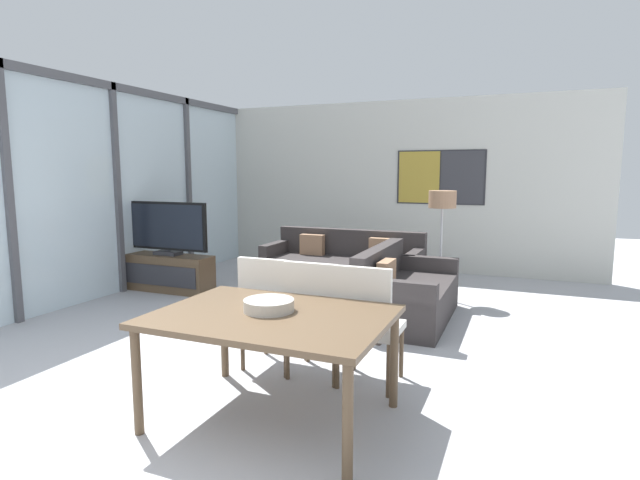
{
  "coord_description": "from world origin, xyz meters",
  "views": [
    {
      "loc": [
        2.21,
        -2.11,
        1.64
      ],
      "look_at": [
        0.28,
        2.55,
        0.95
      ],
      "focal_mm": 28.0,
      "sensor_mm": 36.0,
      "label": 1
    }
  ],
  "objects_px": {
    "tv_console": "(169,273)",
    "fruit_bowl": "(269,304)",
    "sofa_side": "(402,295)",
    "coffee_table": "(310,285)",
    "sofa_main": "(344,268)",
    "dining_chair_right": "(368,320)",
    "floor_lamp": "(442,208)",
    "dining_table": "(272,324)",
    "dining_chair_left": "(270,307)",
    "dining_chair_centre": "(316,313)",
    "television": "(167,228)"
  },
  "relations": [
    {
      "from": "sofa_main",
      "to": "coffee_table",
      "type": "distance_m",
      "value": 1.22
    },
    {
      "from": "sofa_main",
      "to": "dining_chair_left",
      "type": "xyz_separation_m",
      "value": [
        0.45,
        -3.06,
        0.26
      ]
    },
    {
      "from": "television",
      "to": "fruit_bowl",
      "type": "relative_size",
      "value": 3.82
    },
    {
      "from": "tv_console",
      "to": "television",
      "type": "xyz_separation_m",
      "value": [
        0.0,
        0.0,
        0.62
      ]
    },
    {
      "from": "fruit_bowl",
      "to": "tv_console",
      "type": "bearing_deg",
      "value": 138.73
    },
    {
      "from": "sofa_side",
      "to": "dining_chair_centre",
      "type": "relative_size",
      "value": 1.69
    },
    {
      "from": "sofa_side",
      "to": "fruit_bowl",
      "type": "xyz_separation_m",
      "value": [
        -0.31,
        -2.54,
        0.5
      ]
    },
    {
      "from": "tv_console",
      "to": "fruit_bowl",
      "type": "relative_size",
      "value": 3.83
    },
    {
      "from": "tv_console",
      "to": "dining_chair_left",
      "type": "xyz_separation_m",
      "value": [
        2.61,
        -1.91,
        0.28
      ]
    },
    {
      "from": "dining_table",
      "to": "dining_chair_right",
      "type": "bearing_deg",
      "value": 59.66
    },
    {
      "from": "tv_console",
      "to": "coffee_table",
      "type": "relative_size",
      "value": 1.53
    },
    {
      "from": "television",
      "to": "dining_table",
      "type": "relative_size",
      "value": 0.85
    },
    {
      "from": "sofa_side",
      "to": "dining_chair_left",
      "type": "distance_m",
      "value": 1.97
    },
    {
      "from": "sofa_side",
      "to": "dining_table",
      "type": "height_order",
      "value": "sofa_side"
    },
    {
      "from": "television",
      "to": "coffee_table",
      "type": "xyz_separation_m",
      "value": [
        2.16,
        -0.06,
        -0.59
      ]
    },
    {
      "from": "fruit_bowl",
      "to": "floor_lamp",
      "type": "relative_size",
      "value": 0.24
    },
    {
      "from": "television",
      "to": "dining_chair_left",
      "type": "height_order",
      "value": "television"
    },
    {
      "from": "sofa_side",
      "to": "fruit_bowl",
      "type": "bearing_deg",
      "value": 173.05
    },
    {
      "from": "television",
      "to": "dining_chair_right",
      "type": "xyz_separation_m",
      "value": [
        3.46,
        -1.94,
        -0.34
      ]
    },
    {
      "from": "television",
      "to": "dining_chair_centre",
      "type": "distance_m",
      "value": 3.61
    },
    {
      "from": "sofa_side",
      "to": "dining_chair_left",
      "type": "bearing_deg",
      "value": 159.28
    },
    {
      "from": "coffee_table",
      "to": "fruit_bowl",
      "type": "height_order",
      "value": "fruit_bowl"
    },
    {
      "from": "coffee_table",
      "to": "dining_chair_right",
      "type": "height_order",
      "value": "dining_chair_right"
    },
    {
      "from": "tv_console",
      "to": "dining_table",
      "type": "bearing_deg",
      "value": -41.33
    },
    {
      "from": "sofa_main",
      "to": "floor_lamp",
      "type": "relative_size",
      "value": 1.58
    },
    {
      "from": "floor_lamp",
      "to": "fruit_bowl",
      "type": "bearing_deg",
      "value": -98.45
    },
    {
      "from": "dining_chair_left",
      "to": "dining_chair_centre",
      "type": "height_order",
      "value": "same"
    },
    {
      "from": "sofa_side",
      "to": "tv_console",
      "type": "bearing_deg",
      "value": 88.53
    },
    {
      "from": "sofa_side",
      "to": "floor_lamp",
      "type": "xyz_separation_m",
      "value": [
        0.23,
        1.12,
        0.92
      ]
    },
    {
      "from": "tv_console",
      "to": "television",
      "type": "distance_m",
      "value": 0.62
    },
    {
      "from": "television",
      "to": "tv_console",
      "type": "bearing_deg",
      "value": -90.0
    },
    {
      "from": "sofa_main",
      "to": "floor_lamp",
      "type": "bearing_deg",
      "value": -4.99
    },
    {
      "from": "sofa_main",
      "to": "dining_chair_centre",
      "type": "bearing_deg",
      "value": -74.19
    },
    {
      "from": "dining_table",
      "to": "coffee_table",
      "type": "bearing_deg",
      "value": 108.54
    },
    {
      "from": "tv_console",
      "to": "fruit_bowl",
      "type": "height_order",
      "value": "fruit_bowl"
    },
    {
      "from": "dining_chair_right",
      "to": "floor_lamp",
      "type": "relative_size",
      "value": 0.68
    },
    {
      "from": "sofa_main",
      "to": "dining_chair_centre",
      "type": "distance_m",
      "value": 3.22
    },
    {
      "from": "tv_console",
      "to": "sofa_main",
      "type": "relative_size",
      "value": 0.58
    },
    {
      "from": "tv_console",
      "to": "sofa_side",
      "type": "height_order",
      "value": "sofa_side"
    },
    {
      "from": "coffee_table",
      "to": "dining_table",
      "type": "bearing_deg",
      "value": -71.46
    },
    {
      "from": "dining_table",
      "to": "dining_chair_centre",
      "type": "bearing_deg",
      "value": 90.0
    },
    {
      "from": "fruit_bowl",
      "to": "dining_chair_centre",
      "type": "bearing_deg",
      "value": 86.15
    },
    {
      "from": "tv_console",
      "to": "floor_lamp",
      "type": "distance_m",
      "value": 3.8
    },
    {
      "from": "sofa_side",
      "to": "dining_chair_right",
      "type": "relative_size",
      "value": 1.69
    },
    {
      "from": "sofa_main",
      "to": "dining_chair_left",
      "type": "height_order",
      "value": "dining_chair_left"
    },
    {
      "from": "tv_console",
      "to": "dining_table",
      "type": "distance_m",
      "value": 4.06
    },
    {
      "from": "dining_chair_left",
      "to": "dining_chair_centre",
      "type": "xyz_separation_m",
      "value": [
        0.43,
        -0.02,
        0.0
      ]
    },
    {
      "from": "sofa_side",
      "to": "dining_table",
      "type": "distance_m",
      "value": 2.63
    },
    {
      "from": "dining_chair_centre",
      "to": "floor_lamp",
      "type": "relative_size",
      "value": 0.68
    },
    {
      "from": "dining_chair_centre",
      "to": "floor_lamp",
      "type": "xyz_separation_m",
      "value": [
        0.5,
        2.97,
        0.65
      ]
    }
  ]
}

